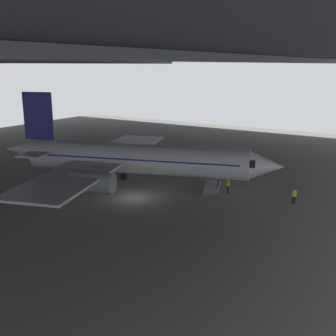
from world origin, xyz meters
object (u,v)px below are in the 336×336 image
(airplane_main, at_px, (131,159))
(boarding_stairs, at_px, (212,184))
(baggage_tug, at_px, (78,167))
(crew_worker_near_nose, at_px, (294,195))
(crew_worker_by_stairs, at_px, (228,185))

(airplane_main, height_order, boarding_stairs, airplane_main)
(airplane_main, height_order, baggage_tug, airplane_main)
(airplane_main, bearing_deg, crew_worker_near_nose, -79.07)
(boarding_stairs, distance_m, crew_worker_near_nose, 9.09)
(boarding_stairs, height_order, crew_worker_by_stairs, boarding_stairs)
(crew_worker_by_stairs, bearing_deg, crew_worker_near_nose, -89.16)
(crew_worker_near_nose, relative_size, baggage_tug, 0.76)
(airplane_main, relative_size, baggage_tug, 14.73)
(crew_worker_near_nose, bearing_deg, airplane_main, 100.93)
(crew_worker_by_stairs, bearing_deg, airplane_main, 107.38)
(crew_worker_near_nose, bearing_deg, crew_worker_by_stairs, 90.84)
(crew_worker_near_nose, xyz_separation_m, baggage_tug, (-1.55, 28.16, -0.45))
(boarding_stairs, distance_m, crew_worker_by_stairs, 1.91)
(crew_worker_near_nose, bearing_deg, boarding_stairs, 90.74)
(baggage_tug, bearing_deg, crew_worker_near_nose, -86.84)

